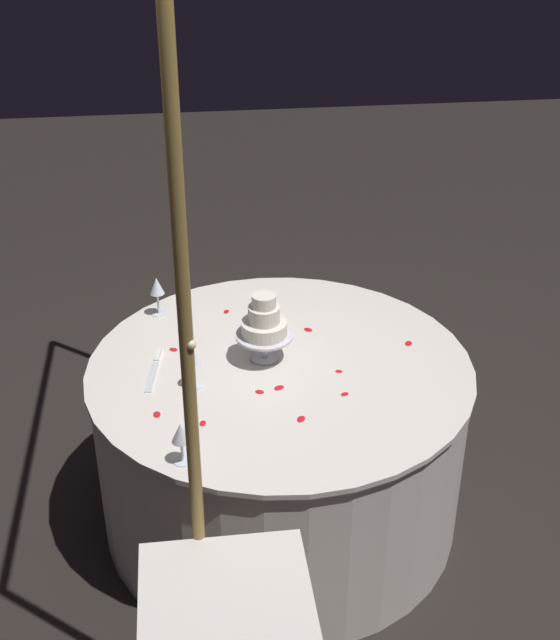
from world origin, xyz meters
The scene contains 21 objects.
ground_plane centered at (0.00, 0.00, 0.00)m, with size 12.00×12.00×0.00m, color black.
decorative_arch centered at (0.00, 0.35, 1.46)m, with size 1.87×0.05×2.29m.
main_table centered at (0.00, 0.00, 0.37)m, with size 1.47×1.47×0.73m.
tiered_cake centered at (0.05, 0.05, 0.89)m, with size 0.22×0.22×0.28m.
wine_glass_0 centered at (-0.52, 0.38, 0.84)m, with size 0.06×0.06×0.15m.
wine_glass_1 centered at (-0.10, 0.33, 0.85)m, with size 0.06×0.06×0.16m.
wine_glass_2 centered at (0.24, 0.02, 0.86)m, with size 0.06×0.06×0.18m.
wine_glass_3 centered at (0.46, 0.45, 0.86)m, with size 0.06×0.06×0.17m.
cake_knife centered at (0.04, 0.47, 0.74)m, with size 0.30×0.06×0.01m.
rose_petal_0 centered at (-0.33, 0.31, 0.73)m, with size 0.03×0.02×0.00m, color red.
rose_petal_1 centered at (-0.07, -0.21, 0.73)m, with size 0.03×0.02×0.00m, color red.
rose_petal_2 centered at (-0.22, -0.21, 0.73)m, with size 0.03×0.02×0.00m, color red.
rose_petal_3 centered at (-0.26, 0.46, 0.73)m, with size 0.04×0.03×0.00m, color red.
rose_petal_4 centered at (0.16, 0.40, 0.73)m, with size 0.03×0.02×0.00m, color red.
rose_petal_5 centered at (-0.35, -0.03, 0.73)m, with size 0.04×0.03×0.00m, color red.
rose_petal_6 centered at (0.25, -0.15, 0.73)m, with size 0.04×0.03×0.00m, color red.
rose_petal_7 centered at (0.09, -0.52, 0.73)m, with size 0.04×0.03×0.00m, color red.
rose_petal_8 centered at (-0.15, 0.02, 0.73)m, with size 0.04×0.03×0.00m, color red.
rose_petal_9 centered at (-0.17, 0.10, 0.73)m, with size 0.03×0.02×0.00m, color red.
rose_petal_10 centered at (0.27, 0.12, 0.73)m, with size 0.02×0.02×0.00m, color red.
rose_petal_11 centered at (0.44, 0.17, 0.73)m, with size 0.03×0.02×0.00m, color red.
Camera 1 is at (-2.68, 0.34, 2.48)m, focal length 47.66 mm.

